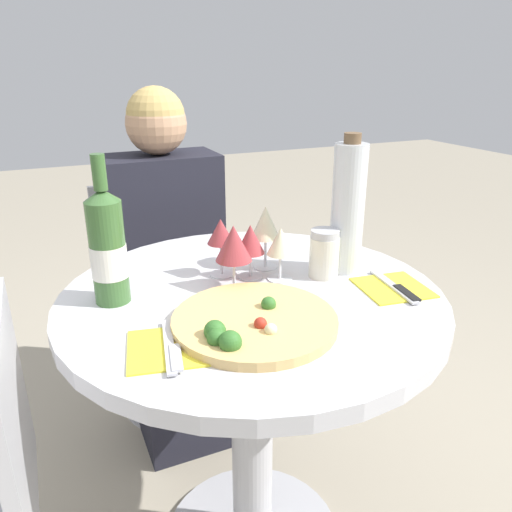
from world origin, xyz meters
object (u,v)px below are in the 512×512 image
object	(u,v)px
tall_carafe	(348,208)
dining_table	(252,365)
wine_bottle	(108,248)
chair_behind_diner	(165,300)
seated_diner	(173,286)
pizza_large	(253,322)

from	to	relation	value
tall_carafe	dining_table	bearing A→B (deg)	-174.37
wine_bottle	chair_behind_diner	bearing A→B (deg)	68.73
dining_table	seated_diner	distance (m)	0.62
seated_diner	tall_carafe	bearing A→B (deg)	116.71
dining_table	wine_bottle	xyz separation A→B (m)	(-0.29, 0.08, 0.32)
dining_table	tall_carafe	bearing A→B (deg)	5.63
dining_table	wine_bottle	size ratio (longest dim) A/B	2.72
chair_behind_diner	pizza_large	bearing A→B (deg)	88.03
dining_table	pizza_large	size ratio (longest dim) A/B	2.64
chair_behind_diner	pizza_large	size ratio (longest dim) A/B	2.57
pizza_large	chair_behind_diner	bearing A→B (deg)	88.03
pizza_large	tall_carafe	world-z (taller)	tall_carafe
chair_behind_diner	tall_carafe	xyz separation A→B (m)	(0.30, -0.73, 0.51)
dining_table	pizza_large	world-z (taller)	pizza_large
dining_table	seated_diner	size ratio (longest dim) A/B	0.73
dining_table	chair_behind_diner	size ratio (longest dim) A/B	1.03
dining_table	chair_behind_diner	distance (m)	0.78
chair_behind_diner	tall_carafe	world-z (taller)	tall_carafe
chair_behind_diner	tall_carafe	size ratio (longest dim) A/B	2.51
dining_table	tall_carafe	size ratio (longest dim) A/B	2.57
dining_table	tall_carafe	world-z (taller)	tall_carafe
chair_behind_diner	wine_bottle	world-z (taller)	wine_bottle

